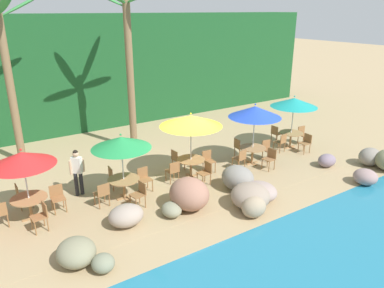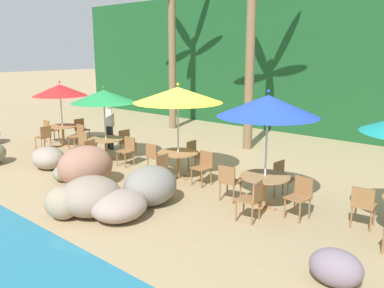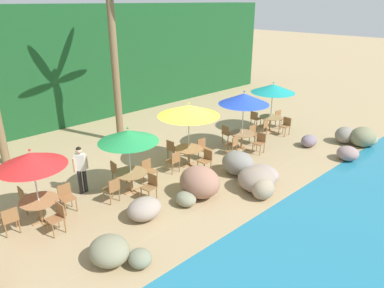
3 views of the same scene
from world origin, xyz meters
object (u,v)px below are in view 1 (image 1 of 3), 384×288
at_px(chair_green_seaward, 144,177).
at_px(chair_yellow_left, 173,170).
at_px(dining_table_red, 29,201).
at_px(chair_yellow_inland, 177,158).
at_px(umbrella_green, 121,143).
at_px(chair_green_right, 140,193).
at_px(chair_red_inland, 21,194).
at_px(chair_yellow_right, 206,171).
at_px(waiter_in_white, 77,169).
at_px(chair_blue_left, 240,158).
at_px(palm_tree_nearest, 4,55).
at_px(chair_green_inland, 114,176).
at_px(umbrella_blue, 255,112).
at_px(umbrella_yellow, 191,121).
at_px(chair_teal_inland, 276,133).
at_px(chair_green_left, 102,193).
at_px(chair_teal_seaward, 303,134).
at_px(chair_teal_left, 281,141).
at_px(dining_table_blue, 253,150).
at_px(chair_teal_right, 306,142).
at_px(chair_red_right, 42,215).
at_px(palm_tree_second, 129,47).
at_px(chair_red_left, 0,213).
at_px(dining_table_green, 124,182).
at_px(chair_blue_inland, 239,147).
at_px(dining_table_teal, 291,135).
at_px(chair_blue_right, 270,157).
at_px(dining_table_yellow, 191,162).
at_px(umbrella_red, 22,159).
at_px(chair_yellow_seaward, 208,160).

xyz_separation_m(chair_green_seaward, chair_yellow_left, (1.20, -0.02, 0.00)).
height_order(dining_table_red, chair_yellow_inland, chair_yellow_inland).
height_order(umbrella_green, chair_green_right, umbrella_green).
bearing_deg(chair_red_inland, chair_yellow_right, -16.52).
distance_m(chair_green_seaward, waiter_in_white, 2.33).
bearing_deg(chair_blue_left, palm_tree_nearest, 141.60).
height_order(chair_green_inland, umbrella_blue, umbrella_blue).
xyz_separation_m(chair_red_inland, chair_green_inland, (3.06, -0.33, 0.00)).
xyz_separation_m(umbrella_yellow, chair_teal_inland, (5.61, 1.02, -1.77)).
height_order(umbrella_green, chair_green_seaward, umbrella_green).
xyz_separation_m(chair_green_left, chair_teal_seaward, (10.33, 0.59, 0.00)).
bearing_deg(umbrella_yellow, chair_teal_left, -0.20).
xyz_separation_m(dining_table_blue, chair_teal_right, (2.93, -0.35, -0.10)).
distance_m(chair_green_inland, chair_yellow_inland, 2.79).
relative_size(chair_red_right, dining_table_blue, 0.79).
relative_size(palm_tree_nearest, palm_tree_second, 0.96).
distance_m(chair_red_left, chair_green_left, 3.04).
bearing_deg(chair_red_inland, chair_yellow_inland, -1.19).
xyz_separation_m(dining_table_blue, chair_teal_inland, (2.72, 1.35, -0.10)).
bearing_deg(dining_table_green, chair_teal_inland, 8.30).
bearing_deg(chair_blue_inland, umbrella_blue, -88.10).
bearing_deg(dining_table_teal, dining_table_blue, -170.02).
height_order(dining_table_red, umbrella_green, umbrella_green).
distance_m(chair_blue_left, dining_table_teal, 3.75).
xyz_separation_m(chair_red_inland, chair_blue_right, (9.09, -2.11, 0.00)).
xyz_separation_m(dining_table_yellow, chair_blue_inland, (2.87, 0.53, -0.10)).
height_order(dining_table_red, chair_teal_seaward, chair_teal_seaward).
relative_size(palm_tree_second, waiter_in_white, 4.21).
bearing_deg(chair_green_right, dining_table_teal, 8.27).
xyz_separation_m(chair_teal_seaward, waiter_in_white, (-10.73, 0.68, 0.47)).
relative_size(umbrella_green, chair_teal_left, 2.73).
xyz_separation_m(chair_green_seaward, chair_yellow_right, (2.16, -0.78, 0.00)).
bearing_deg(chair_teal_inland, dining_table_red, -175.49).
height_order(umbrella_red, chair_teal_left, umbrella_red).
height_order(chair_blue_right, chair_teal_right, same).
height_order(chair_teal_left, palm_tree_second, palm_tree_second).
relative_size(umbrella_red, chair_green_left, 2.72).
xyz_separation_m(chair_yellow_left, umbrella_blue, (3.75, -0.23, 1.77)).
bearing_deg(chair_yellow_seaward, chair_green_inland, 171.16).
relative_size(chair_red_inland, chair_teal_left, 1.00).
bearing_deg(chair_yellow_left, chair_green_left, -174.10).
relative_size(umbrella_blue, waiter_in_white, 1.55).
distance_m(dining_table_yellow, waiter_in_white, 4.23).
xyz_separation_m(chair_yellow_seaward, dining_table_blue, (2.04, -0.37, 0.10)).
xyz_separation_m(chair_yellow_left, chair_teal_right, (6.68, -0.58, 0.00)).
height_order(chair_red_left, chair_yellow_right, same).
bearing_deg(chair_teal_inland, chair_teal_seaward, -39.56).
relative_size(dining_table_yellow, chair_blue_left, 1.26).
relative_size(dining_table_blue, dining_table_teal, 1.00).
bearing_deg(umbrella_yellow, chair_teal_inland, 10.32).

